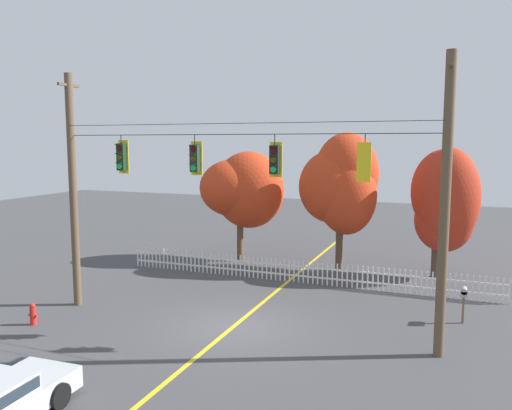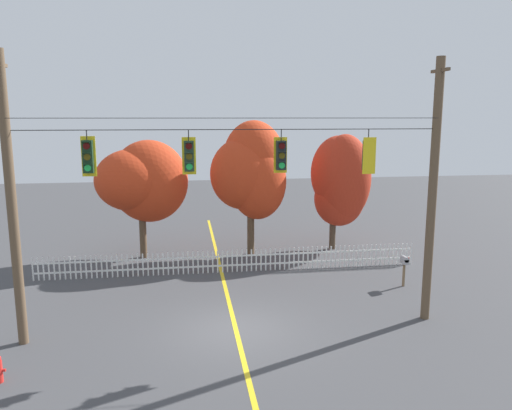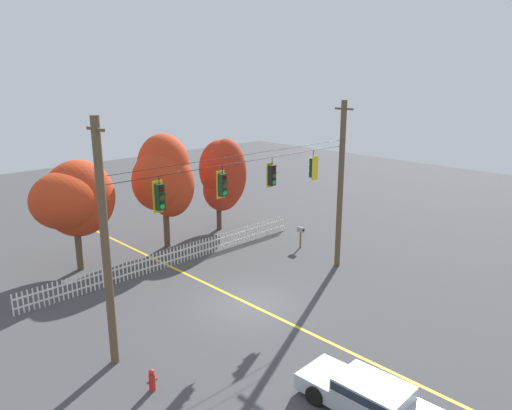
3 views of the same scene
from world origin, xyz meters
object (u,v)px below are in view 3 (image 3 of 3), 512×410
(parked_car, at_px, (370,397))
(traffic_signal_southbound_primary, at_px, (222,185))
(roadside_mailbox, at_px, (301,231))
(autumn_maple_near_fence, at_px, (74,197))
(traffic_signal_northbound_secondary, at_px, (313,168))
(fire_hydrant, at_px, (152,380))
(traffic_signal_eastbound_side, at_px, (160,197))
(autumn_oak_far_east, at_px, (223,175))
(traffic_signal_westbound_side, at_px, (272,175))
(autumn_maple_mid, at_px, (164,177))

(parked_car, bearing_deg, traffic_signal_southbound_primary, 82.73)
(parked_car, distance_m, roadside_mailbox, 15.15)
(autumn_maple_near_fence, bearing_deg, traffic_signal_northbound_secondary, -50.14)
(autumn_maple_near_fence, distance_m, fire_hydrant, 12.88)
(traffic_signal_eastbound_side, bearing_deg, autumn_oak_far_east, 40.49)
(roadside_mailbox, bearing_deg, traffic_signal_southbound_primary, -159.71)
(traffic_signal_eastbound_side, xyz_separation_m, traffic_signal_westbound_side, (5.97, -0.00, -0.03))
(traffic_signal_southbound_primary, relative_size, autumn_maple_mid, 0.20)
(traffic_signal_westbound_side, height_order, autumn_oak_far_east, traffic_signal_westbound_side)
(traffic_signal_westbound_side, height_order, fire_hydrant, traffic_signal_westbound_side)
(parked_car, bearing_deg, fire_hydrant, 126.42)
(autumn_maple_mid, relative_size, fire_hydrant, 8.84)
(parked_car, xyz_separation_m, fire_hydrant, (-4.22, 5.72, -0.22))
(traffic_signal_eastbound_side, height_order, traffic_signal_westbound_side, same)
(parked_car, height_order, roadside_mailbox, roadside_mailbox)
(autumn_maple_mid, relative_size, parked_car, 1.48)
(traffic_signal_westbound_side, height_order, parked_car, traffic_signal_westbound_side)
(traffic_signal_westbound_side, distance_m, fire_hydrant, 10.14)
(autumn_maple_near_fence, relative_size, autumn_oak_far_east, 0.96)
(traffic_signal_southbound_primary, distance_m, traffic_signal_westbound_side, 2.93)
(traffic_signal_southbound_primary, distance_m, autumn_oak_far_east, 12.61)
(fire_hydrant, bearing_deg, traffic_signal_eastbound_side, 47.29)
(traffic_signal_eastbound_side, relative_size, fire_hydrant, 1.81)
(traffic_signal_eastbound_side, xyz_separation_m, fire_hydrant, (-2.22, -2.40, -5.50))
(autumn_maple_near_fence, bearing_deg, roadside_mailbox, -29.53)
(autumn_oak_far_east, xyz_separation_m, roadside_mailbox, (0.86, -6.18, -2.65))
(autumn_maple_mid, relative_size, autumn_oak_far_east, 1.12)
(traffic_signal_westbound_side, distance_m, roadside_mailbox, 8.34)
(traffic_signal_northbound_secondary, bearing_deg, autumn_maple_mid, 105.83)
(autumn_oak_far_east, relative_size, fire_hydrant, 7.93)
(autumn_maple_near_fence, relative_size, autumn_maple_mid, 0.86)
(traffic_signal_northbound_secondary, xyz_separation_m, autumn_maple_mid, (-2.61, 9.21, -1.48))
(autumn_maple_near_fence, distance_m, roadside_mailbox, 13.06)
(traffic_signal_eastbound_side, height_order, traffic_signal_northbound_secondary, same)
(traffic_signal_northbound_secondary, height_order, autumn_maple_mid, autumn_maple_mid)
(roadside_mailbox, bearing_deg, traffic_signal_eastbound_side, -164.60)
(autumn_oak_far_east, bearing_deg, autumn_maple_near_fence, 179.47)
(traffic_signal_eastbound_side, relative_size, traffic_signal_westbound_side, 1.01)
(autumn_maple_mid, distance_m, autumn_oak_far_east, 4.87)
(autumn_maple_near_fence, bearing_deg, traffic_signal_eastbound_side, -95.22)
(autumn_oak_far_east, bearing_deg, traffic_signal_eastbound_side, -139.51)
(traffic_signal_westbound_side, distance_m, parked_car, 10.46)
(traffic_signal_westbound_side, height_order, autumn_maple_mid, autumn_maple_mid)
(traffic_signal_eastbound_side, distance_m, traffic_signal_southbound_primary, 3.04)
(traffic_signal_westbound_side, xyz_separation_m, traffic_signal_northbound_secondary, (2.91, -0.02, -0.03))
(autumn_maple_mid, bearing_deg, roadside_mailbox, -46.09)
(autumn_oak_far_east, distance_m, roadside_mailbox, 6.78)
(autumn_maple_mid, relative_size, roadside_mailbox, 5.27)
(traffic_signal_eastbound_side, xyz_separation_m, roadside_mailbox, (11.95, 3.29, -4.82))
(autumn_maple_mid, bearing_deg, traffic_signal_eastbound_side, -124.27)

